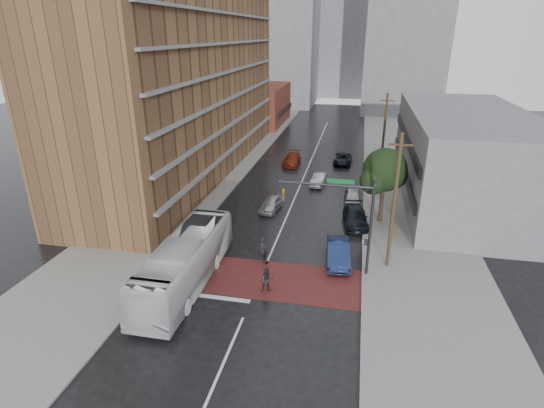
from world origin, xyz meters
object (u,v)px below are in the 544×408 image
Objects in this scene: car_parked_mid at (355,217)px; suv_travel at (343,159)px; car_travel_a at (271,204)px; car_parked_near at (338,253)px; car_travel_c at (292,159)px; pedestrian_b at (267,280)px; car_travel_b at (319,179)px; pedestrian_a at (262,250)px; transit_bus at (186,262)px; car_parked_far at (353,197)px.

suv_travel is at bearing 89.62° from car_parked_mid.
car_parked_mid is (8.07, -1.70, 0.05)m from car_travel_a.
car_parked_near is at bearing -105.23° from car_parked_mid.
pedestrian_b is at bearing -83.14° from car_travel_c.
suv_travel is (3.42, 31.21, -0.24)m from pedestrian_b.
pedestrian_b reaches higher than car_travel_a.
car_travel_b is at bearing -101.76° from suv_travel.
pedestrian_b is 0.37× the size of car_travel_c.
car_travel_c is (-1.87, 25.44, -0.25)m from pedestrian_a.
car_travel_c is at bearing 109.83° from car_parked_mid.
transit_bus is 2.46× the size of car_parked_mid.
pedestrian_a is at bearing -89.19° from car_travel_b.
pedestrian_a is at bearing -175.30° from car_parked_near.
car_parked_far is at bearing 31.19° from car_travel_a.
transit_bus is 6.05m from pedestrian_a.
transit_bus reaches higher than car_travel_c.
transit_bus reaches higher than car_parked_mid.
suv_travel is (4.64, 27.24, -0.30)m from pedestrian_a.
pedestrian_a is 4.15m from pedestrian_b.
car_travel_b is 10.90m from car_parked_mid.
car_parked_near reaches higher than car_travel_c.
car_travel_a is 11.25m from car_parked_near.
car_parked_near is (6.97, -8.83, 0.11)m from car_travel_a.
car_travel_a is at bearing 79.18° from pedestrian_b.
car_travel_a reaches higher than car_travel_b.
car_parked_far is at bearing 87.78° from car_parked_mid.
pedestrian_b is 0.35× the size of car_parked_mid.
car_travel_b is at bearing 125.55° from car_parked_far.
pedestrian_b is at bearing -136.71° from car_parked_near.
car_parked_far is (10.68, 17.27, -0.99)m from transit_bus.
transit_bus is 11.23m from car_parked_near.
transit_bus is at bearing -104.00° from suv_travel.
car_travel_c is 6.76m from suv_travel.
transit_bus reaches higher than car_parked_far.
pedestrian_a is at bearing 43.24° from transit_bus.
car_travel_a is 9.16m from car_travel_b.
car_parked_mid is (5.46, 12.11, -0.16)m from pedestrian_b.
car_travel_b is at bearing 73.37° from car_travel_a.
car_travel_a is 0.81× the size of car_travel_c.
car_travel_c is at bearing 101.49° from car_parked_near.
car_travel_c is at bearing -162.48° from suv_travel.
transit_bus is at bearing -125.91° from pedestrian_a.
car_parked_far is (8.18, -12.29, 0.01)m from car_travel_c.
transit_bus is at bearing -158.22° from car_parked_near.
pedestrian_b reaches higher than car_travel_b.
car_parked_near reaches higher than car_travel_a.
transit_bus is 3.12× the size of car_travel_a.
car_parked_near is at bearing 27.21° from pedestrian_b.
pedestrian_a is (4.37, 4.12, -0.75)m from transit_bus.
car_travel_a is at bearing -107.08° from suv_travel.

